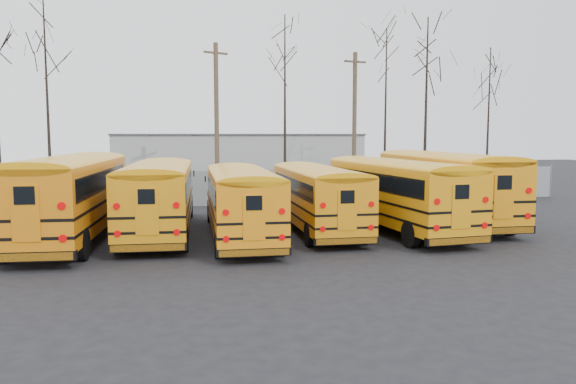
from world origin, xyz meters
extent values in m
plane|color=black|center=(0.00, 0.00, 0.00)|extent=(120.00, 120.00, 0.00)
cube|color=gray|center=(0.00, 12.00, 1.00)|extent=(40.00, 0.04, 2.00)
cube|color=#A1A29D|center=(2.00, 32.00, 2.00)|extent=(22.00, 8.00, 4.00)
cylinder|color=black|center=(-9.73, -0.99, 0.53)|extent=(0.39, 1.09, 1.07)
cylinder|color=black|center=(-7.32, -1.20, 0.53)|extent=(0.39, 1.09, 1.07)
cylinder|color=black|center=(-8.95, 7.96, 0.53)|extent=(0.39, 1.09, 1.07)
cylinder|color=black|center=(-6.54, 7.75, 0.53)|extent=(0.39, 1.09, 1.07)
cube|color=orange|center=(-8.23, 2.37, 1.79)|extent=(3.53, 10.14, 2.51)
cube|color=orange|center=(-7.71, 8.23, 1.07)|extent=(2.56, 2.02, 1.07)
cube|color=black|center=(-8.24, 2.16, 2.35)|extent=(3.48, 9.08, 0.75)
cube|color=black|center=(-8.15, 3.28, 1.02)|extent=(3.72, 11.98, 0.10)
cube|color=black|center=(-8.15, 3.28, 1.55)|extent=(3.72, 11.98, 0.10)
cube|color=black|center=(-8.65, -2.48, 0.48)|extent=(2.75, 0.47, 0.30)
cube|color=black|center=(-7.64, 9.08, 0.48)|extent=(2.58, 0.44, 0.28)
cube|color=orange|center=(-8.66, -2.59, 1.76)|extent=(0.80, 0.11, 1.66)
cylinder|color=#B20505|center=(-7.65, -2.69, 1.02)|extent=(0.24, 0.06, 0.24)
cylinder|color=#B20505|center=(-7.65, -2.69, 1.98)|extent=(0.24, 0.06, 0.24)
cylinder|color=black|center=(-6.27, -0.30, 0.49)|extent=(0.34, 0.99, 0.97)
cylinder|color=black|center=(-4.07, -0.45, 0.49)|extent=(0.34, 0.99, 0.97)
cylinder|color=black|center=(-5.70, 7.86, 0.49)|extent=(0.34, 0.99, 0.97)
cylinder|color=black|center=(-3.51, 7.71, 0.49)|extent=(0.34, 0.99, 0.97)
cube|color=orange|center=(-4.95, 2.78, 1.63)|extent=(3.05, 9.20, 2.29)
cube|color=orange|center=(-4.58, 8.13, 0.97)|extent=(2.30, 1.80, 0.97)
cube|color=black|center=(-4.96, 2.59, 2.14)|extent=(3.03, 8.23, 0.68)
cube|color=black|center=(-4.89, 3.61, 0.93)|extent=(3.20, 10.88, 0.09)
cube|color=black|center=(-4.89, 3.61, 1.41)|extent=(3.20, 10.88, 0.09)
cube|color=black|center=(-5.26, -1.64, 0.44)|extent=(2.50, 0.39, 0.27)
cube|color=black|center=(-4.53, 8.90, 0.44)|extent=(2.35, 0.36, 0.25)
cube|color=orange|center=(-5.26, -1.74, 1.61)|extent=(0.73, 0.09, 1.51)
cylinder|color=#B20505|center=(-6.19, -1.69, 0.93)|extent=(0.22, 0.05, 0.21)
cylinder|color=#B20505|center=(-4.34, -1.82, 0.93)|extent=(0.22, 0.05, 0.21)
cylinder|color=#B20505|center=(-6.19, -1.69, 1.80)|extent=(0.22, 0.05, 0.21)
cylinder|color=#B20505|center=(-4.34, -1.82, 1.80)|extent=(0.22, 0.05, 0.21)
cylinder|color=black|center=(-3.00, -1.76, 0.46)|extent=(0.30, 0.92, 0.91)
cylinder|color=black|center=(-0.93, -1.85, 0.46)|extent=(0.30, 0.92, 0.91)
cylinder|color=black|center=(-2.65, 5.91, 0.46)|extent=(0.30, 0.92, 0.91)
cylinder|color=black|center=(-0.59, 5.82, 0.46)|extent=(0.30, 0.92, 0.91)
cube|color=orange|center=(-1.83, 1.16, 1.53)|extent=(2.66, 8.59, 2.15)
cube|color=orange|center=(-1.61, 6.18, 0.91)|extent=(2.12, 1.64, 0.91)
cube|color=black|center=(-1.84, 0.98, 2.01)|extent=(2.66, 7.68, 0.64)
cube|color=black|center=(-1.80, 1.94, 0.87)|extent=(2.76, 10.17, 0.08)
cube|color=black|center=(-1.80, 1.94, 1.33)|extent=(2.76, 10.17, 0.08)
cube|color=black|center=(-2.02, -2.99, 0.41)|extent=(2.35, 0.31, 0.26)
cube|color=black|center=(-1.57, 6.91, 0.41)|extent=(2.20, 0.28, 0.24)
cube|color=orange|center=(-2.02, -3.09, 1.51)|extent=(0.69, 0.07, 1.42)
cylinder|color=#B20505|center=(-2.89, -3.06, 0.87)|extent=(0.20, 0.05, 0.20)
cylinder|color=#B20505|center=(-1.16, -3.14, 0.87)|extent=(0.20, 0.05, 0.20)
cylinder|color=#B20505|center=(-2.89, -3.06, 1.69)|extent=(0.20, 0.05, 0.20)
cylinder|color=#B20505|center=(-1.16, -3.14, 1.69)|extent=(0.20, 0.05, 0.20)
cylinder|color=black|center=(0.40, -0.58, 0.45)|extent=(0.28, 0.91, 0.90)
cylinder|color=black|center=(2.44, -0.64, 0.45)|extent=(0.28, 0.91, 0.90)
cylinder|color=black|center=(0.61, 7.00, 0.45)|extent=(0.28, 0.91, 0.90)
cylinder|color=black|center=(2.65, 6.94, 0.45)|extent=(0.28, 0.91, 0.90)
cube|color=orange|center=(1.50, 2.32, 1.51)|extent=(2.49, 8.45, 2.12)
cube|color=orange|center=(1.64, 7.28, 0.90)|extent=(2.07, 1.59, 0.90)
cube|color=black|center=(1.50, 2.14, 1.99)|extent=(2.50, 7.55, 0.63)
cube|color=black|center=(1.52, 3.09, 0.86)|extent=(2.56, 10.01, 0.08)
cube|color=black|center=(1.52, 3.09, 1.31)|extent=(2.56, 10.01, 0.08)
cube|color=black|center=(1.39, -1.79, 0.41)|extent=(2.32, 0.26, 0.25)
cube|color=black|center=(1.66, 8.01, 0.41)|extent=(2.17, 0.24, 0.23)
cube|color=orange|center=(1.39, -1.88, 1.49)|extent=(0.68, 0.05, 1.40)
cylinder|color=#B20505|center=(0.53, -1.87, 0.86)|extent=(0.20, 0.04, 0.20)
cylinder|color=#B20505|center=(2.24, -1.92, 0.86)|extent=(0.20, 0.04, 0.20)
cylinder|color=#B20505|center=(0.53, -1.87, 1.67)|extent=(0.20, 0.04, 0.20)
cylinder|color=#B20505|center=(2.24, -1.92, 1.67)|extent=(0.20, 0.04, 0.20)
cylinder|color=black|center=(3.90, -1.55, 0.49)|extent=(0.35, 1.01, 0.99)
cylinder|color=black|center=(6.13, -1.39, 0.49)|extent=(0.35, 1.01, 0.99)
cylinder|color=black|center=(3.32, 6.75, 0.49)|extent=(0.35, 1.01, 0.99)
cylinder|color=black|center=(5.55, 6.90, 0.49)|extent=(0.35, 1.01, 0.99)
cube|color=orange|center=(4.79, 1.74, 1.66)|extent=(3.11, 9.36, 2.33)
cube|color=orange|center=(4.41, 7.17, 0.99)|extent=(2.34, 1.83, 0.99)
cube|color=black|center=(4.81, 1.54, 2.18)|extent=(3.08, 8.37, 0.69)
cube|color=black|center=(4.73, 2.58, 0.94)|extent=(3.26, 11.06, 0.09)
cube|color=black|center=(4.73, 2.58, 1.44)|extent=(3.26, 11.06, 0.09)
cube|color=black|center=(5.11, -2.75, 0.45)|extent=(2.54, 0.39, 0.28)
cube|color=black|center=(4.36, 7.96, 0.45)|extent=(2.38, 0.36, 0.26)
cube|color=orange|center=(5.11, -2.86, 1.63)|extent=(0.74, 0.09, 1.53)
cylinder|color=#B20505|center=(4.18, -2.94, 0.94)|extent=(0.22, 0.05, 0.22)
cylinder|color=#B20505|center=(6.05, -2.81, 0.94)|extent=(0.22, 0.05, 0.22)
cylinder|color=#B20505|center=(4.18, -2.94, 1.83)|extent=(0.22, 0.05, 0.22)
cylinder|color=#B20505|center=(6.05, -2.81, 1.83)|extent=(0.22, 0.05, 0.22)
cylinder|color=black|center=(6.46, 0.02, 0.53)|extent=(0.34, 1.08, 1.07)
cylinder|color=black|center=(8.86, -0.08, 0.53)|extent=(0.34, 1.08, 1.07)
cylinder|color=black|center=(6.84, 8.96, 0.53)|extent=(0.34, 1.08, 1.07)
cylinder|color=black|center=(9.24, 8.86, 0.53)|extent=(0.34, 1.08, 1.07)
cube|color=orange|center=(7.81, 3.43, 1.78)|extent=(3.08, 10.01, 2.50)
cube|color=orange|center=(8.05, 9.28, 1.07)|extent=(2.47, 1.91, 1.07)
cube|color=black|center=(7.80, 3.22, 2.34)|extent=(3.08, 8.95, 0.75)
cube|color=black|center=(7.85, 4.34, 1.01)|extent=(3.19, 11.84, 0.10)
cube|color=black|center=(7.85, 4.34, 1.54)|extent=(3.19, 11.84, 0.10)
cube|color=black|center=(7.60, -1.41, 0.48)|extent=(2.73, 0.35, 0.30)
cube|color=black|center=(8.09, 10.14, 0.48)|extent=(2.56, 0.32, 0.28)
cube|color=orange|center=(7.60, -1.53, 1.76)|extent=(0.80, 0.08, 1.65)
cylinder|color=#B20505|center=(6.59, -1.50, 1.01)|extent=(0.24, 0.05, 0.23)
cylinder|color=#B20505|center=(8.61, -1.58, 1.01)|extent=(0.24, 0.05, 0.23)
cylinder|color=#B20505|center=(6.59, -1.50, 1.97)|extent=(0.24, 0.05, 0.23)
cylinder|color=#B20505|center=(8.61, -1.58, 1.97)|extent=(0.24, 0.05, 0.23)
cylinder|color=brown|center=(-1.09, 19.14, 5.14)|extent=(0.32, 0.32, 10.28)
cube|color=brown|center=(-1.09, 19.14, 9.60)|extent=(1.72, 0.88, 0.14)
cylinder|color=brown|center=(8.48, 17.87, 4.88)|extent=(0.30, 0.30, 9.76)
cube|color=brown|center=(8.48, 17.87, 9.11)|extent=(1.72, 0.53, 0.13)
cone|color=black|center=(-10.93, 13.55, 5.77)|extent=(0.26, 0.26, 11.53)
cone|color=black|center=(2.83, 14.92, 5.74)|extent=(0.26, 0.26, 11.48)
cone|color=black|center=(9.72, 15.23, 5.47)|extent=(0.26, 0.26, 10.95)
cone|color=black|center=(13.57, 17.17, 6.13)|extent=(0.26, 0.26, 12.25)
cone|color=black|center=(18.37, 16.92, 5.14)|extent=(0.26, 0.26, 10.27)
camera|label=1|loc=(-4.69, -19.98, 4.05)|focal=35.00mm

